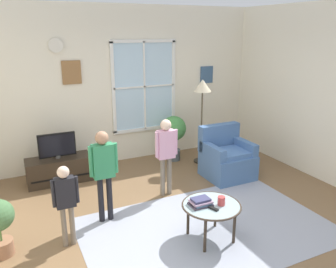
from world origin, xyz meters
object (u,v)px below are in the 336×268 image
armchair (226,158)px  floor_lamp (202,94)px  potted_plant_by_window (174,131)px  remote_near_books (213,208)px  cup (221,201)px  television (57,145)px  tv_stand (59,170)px  person_green_shirt (103,166)px  book_stack (201,202)px  person_pink_shirt (166,149)px  person_black_shirt (66,197)px  coffee_table (211,207)px

armchair → floor_lamp: bearing=93.3°
potted_plant_by_window → remote_near_books: bearing=-107.1°
armchair → floor_lamp: 1.27m
cup → potted_plant_by_window: potted_plant_by_window is taller
television → cup: television is taller
tv_stand → person_green_shirt: person_green_shirt is taller
book_stack → floor_lamp: (1.32, 2.21, 0.83)m
tv_stand → remote_near_books: remote_near_books is taller
person_pink_shirt → cup: bearing=-86.3°
television → person_black_shirt: 1.89m
tv_stand → television: (0.00, -0.00, 0.43)m
book_stack → person_black_shirt: size_ratio=0.26×
tv_stand → book_stack: size_ratio=3.99×
tv_stand → person_pink_shirt: size_ratio=0.87×
book_stack → cup: (0.22, -0.10, 0.01)m
potted_plant_by_window → person_pink_shirt: bearing=-121.0°
coffee_table → floor_lamp: size_ratio=0.45×
television → potted_plant_by_window: bearing=2.3°
armchair → coffee_table: size_ratio=1.22×
armchair → cup: armchair is taller
cup → person_black_shirt: 1.80m
floor_lamp → television: bearing=174.9°
floor_lamp → coffee_table: bearing=-118.1°
person_green_shirt → floor_lamp: (2.23, 1.29, 0.55)m
armchair → cup: bearing=-126.9°
television → book_stack: television is taller
cup → person_pink_shirt: (-0.09, 1.35, 0.24)m
remote_near_books → potted_plant_by_window: potted_plant_by_window is taller
television → cup: 2.94m
tv_stand → person_green_shirt: bearing=-76.8°
armchair → cup: (-1.14, -1.53, 0.18)m
person_green_shirt → potted_plant_by_window: person_green_shirt is taller
coffee_table → person_black_shirt: person_black_shirt is taller
person_pink_shirt → potted_plant_by_window: person_pink_shirt is taller
television → floor_lamp: bearing=-5.1°
remote_near_books → floor_lamp: (1.24, 2.35, 0.86)m
potted_plant_by_window → floor_lamp: bearing=-37.1°
remote_near_books → person_pink_shirt: size_ratio=0.12×
potted_plant_by_window → armchair: bearing=-67.1°
coffee_table → remote_near_books: 0.11m
book_stack → cup: 0.25m
television → potted_plant_by_window: potted_plant_by_window is taller
book_stack → remote_near_books: size_ratio=1.86×
floor_lamp → cup: bearing=-115.5°
remote_near_books → potted_plant_by_window: size_ratio=0.16×
armchair → cup: size_ratio=8.21×
tv_stand → person_green_shirt: 1.67m
person_green_shirt → remote_near_books: bearing=-47.2°
book_stack → person_pink_shirt: bearing=83.8°
person_pink_shirt → person_green_shirt: 1.09m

